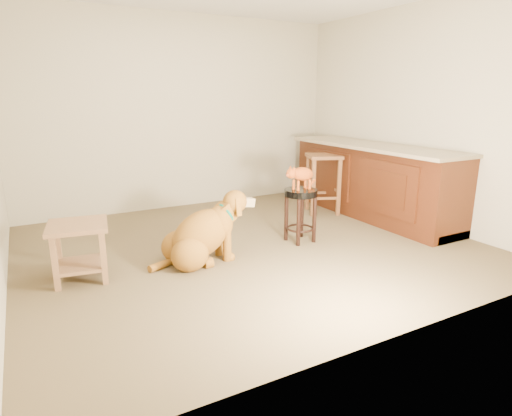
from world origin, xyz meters
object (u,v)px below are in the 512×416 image
wood_stool (323,183)px  side_table (79,243)px  tabby_kitten (301,175)px  padded_stool (301,205)px  golden_retriever (202,236)px

wood_stool → side_table: (-3.15, -0.76, -0.08)m
wood_stool → tabby_kitten: (-0.95, -0.84, 0.32)m
padded_stool → side_table: (-2.21, 0.08, -0.08)m
padded_stool → side_table: size_ratio=1.06×
golden_retriever → tabby_kitten: size_ratio=2.44×
padded_stool → golden_retriever: size_ratio=0.52×
padded_stool → tabby_kitten: bearing=178.3°
tabby_kitten → side_table: bearing=173.8°
padded_stool → wood_stool: 1.26m
side_table → golden_retriever: bearing=-7.4°
padded_stool → side_table: bearing=177.9°
padded_stool → tabby_kitten: tabby_kitten is taller
padded_stool → golden_retriever: bearing=-177.3°
padded_stool → wood_stool: bearing=41.9°
side_table → tabby_kitten: size_ratio=1.19×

